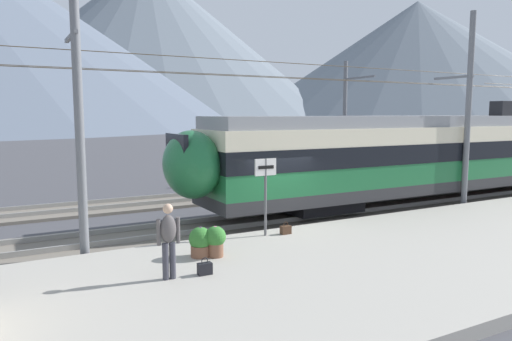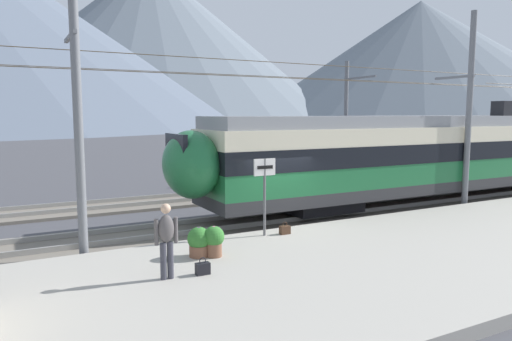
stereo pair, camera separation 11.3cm
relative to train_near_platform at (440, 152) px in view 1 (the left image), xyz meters
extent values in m
plane|color=#424247|center=(-9.29, -1.16, -2.22)|extent=(400.00, 400.00, 0.00)
cube|color=#A39E93|center=(-9.29, -5.73, -2.07)|extent=(120.00, 7.64, 0.30)
cube|color=#6B6359|center=(-9.29, 0.00, -2.16)|extent=(120.00, 3.00, 0.12)
cube|color=gray|center=(-9.29, -0.72, -2.02)|extent=(120.00, 0.07, 0.16)
cube|color=gray|center=(-9.29, 0.72, -2.02)|extent=(120.00, 0.07, 0.16)
cube|color=#6B6359|center=(-9.29, 5.52, -2.16)|extent=(120.00, 3.00, 0.12)
cube|color=gray|center=(-9.29, 4.80, -2.02)|extent=(120.00, 0.07, 0.16)
cube|color=gray|center=(-9.29, 6.23, -2.02)|extent=(120.00, 0.07, 0.16)
cube|color=#2D2D30|center=(0.59, 0.00, -1.30)|extent=(23.67, 2.95, 0.45)
cube|color=#1E6638|center=(0.59, 0.00, -0.65)|extent=(23.67, 2.95, 0.85)
cube|color=black|center=(0.59, 0.00, 0.15)|extent=(23.67, 2.99, 0.75)
cube|color=beige|center=(0.59, 0.00, 0.85)|extent=(23.67, 2.95, 0.65)
cube|color=gray|center=(0.59, 0.00, 1.40)|extent=(23.37, 2.75, 0.45)
cube|color=black|center=(-6.75, 0.00, -1.73)|extent=(2.80, 2.36, 0.42)
ellipsoid|color=#1E6638|center=(-11.80, 0.00, 0.05)|extent=(1.80, 2.72, 2.25)
cube|color=black|center=(-12.30, 0.00, 0.48)|extent=(0.16, 1.77, 1.19)
cube|color=black|center=(4.14, 0.00, 1.98)|extent=(0.90, 0.70, 0.70)
cube|color=#2D2D30|center=(13.13, 5.52, -1.30)|extent=(27.29, 2.94, 0.45)
cube|color=red|center=(13.13, 5.52, -0.65)|extent=(27.29, 2.94, 0.85)
cube|color=black|center=(13.13, 5.52, 0.15)|extent=(27.29, 2.98, 0.75)
cube|color=white|center=(13.13, 5.52, 0.85)|extent=(27.29, 2.94, 0.65)
cube|color=gray|center=(13.13, 5.52, 1.40)|extent=(26.99, 2.74, 0.45)
cube|color=black|center=(4.67, 5.52, -1.73)|extent=(2.80, 2.36, 0.42)
ellipsoid|color=red|center=(-1.06, 5.52, 0.05)|extent=(1.80, 2.71, 2.25)
cube|color=black|center=(-1.56, 5.52, 0.48)|extent=(0.16, 1.77, 1.19)
cylinder|color=slate|center=(-15.46, -1.62, 1.46)|extent=(0.24, 0.24, 7.36)
cube|color=slate|center=(-15.46, -0.81, 3.77)|extent=(0.10, 1.92, 0.10)
cylinder|color=#473823|center=(-15.46, 0.00, 3.52)|extent=(43.22, 0.02, 0.02)
cylinder|color=slate|center=(-0.39, -1.62, 1.79)|extent=(0.24, 0.24, 8.02)
cube|color=slate|center=(-0.39, -0.81, 3.24)|extent=(0.10, 1.92, 0.10)
cylinder|color=#473823|center=(-0.39, 0.00, 2.99)|extent=(43.22, 0.02, 0.02)
cylinder|color=slate|center=(0.90, 7.86, 1.30)|extent=(0.24, 0.24, 7.04)
cube|color=slate|center=(0.90, 6.69, 3.77)|extent=(0.10, 2.64, 0.10)
cylinder|color=#473823|center=(0.90, 5.52, 3.52)|extent=(43.22, 0.02, 0.02)
cylinder|color=#59595B|center=(-10.43, -2.51, -0.77)|extent=(0.08, 0.08, 2.32)
cube|color=silver|center=(-10.43, -2.51, 0.14)|extent=(0.70, 0.06, 0.50)
cube|color=black|center=(-10.43, -2.55, 0.14)|extent=(0.52, 0.01, 0.10)
cylinder|color=#383842|center=(-14.24, -4.79, -1.51)|extent=(0.14, 0.14, 0.82)
cylinder|color=#383842|center=(-14.08, -4.79, -1.51)|extent=(0.14, 0.14, 0.82)
ellipsoid|color=#514C4C|center=(-14.16, -4.79, -0.79)|extent=(0.36, 0.22, 0.62)
sphere|color=tan|center=(-14.16, -4.79, -0.34)|extent=(0.22, 0.22, 0.22)
cylinder|color=#514C4C|center=(-14.38, -4.79, -0.84)|extent=(0.09, 0.09, 0.58)
cylinder|color=#514C4C|center=(-13.94, -4.79, -0.84)|extent=(0.09, 0.09, 0.58)
cube|color=black|center=(-13.36, -4.89, -1.79)|extent=(0.32, 0.18, 0.27)
torus|color=black|center=(-13.36, -4.89, -1.60)|extent=(0.16, 0.02, 0.16)
cube|color=#472D1E|center=(-9.80, -2.66, -1.80)|extent=(0.32, 0.18, 0.25)
torus|color=#472D1E|center=(-9.80, -2.66, -1.62)|extent=(0.16, 0.02, 0.16)
cylinder|color=brown|center=(-12.94, -3.57, -1.78)|extent=(0.50, 0.50, 0.30)
sphere|color=#33752D|center=(-12.94, -3.57, -1.45)|extent=(0.59, 0.59, 0.59)
sphere|color=purple|center=(-12.94, -3.57, -1.32)|extent=(0.33, 0.33, 0.33)
cylinder|color=brown|center=(-12.60, -3.75, -1.74)|extent=(0.40, 0.40, 0.36)
sphere|color=#33752D|center=(-12.60, -3.75, -1.40)|extent=(0.54, 0.54, 0.54)
sphere|color=#DB5193|center=(-12.60, -3.75, -1.28)|extent=(0.30, 0.30, 0.30)
cone|color=slate|center=(41.62, 193.35, 32.41)|extent=(168.89, 168.89, 69.26)
cone|color=slate|center=(148.69, 141.16, 24.66)|extent=(162.93, 162.93, 53.76)
camera|label=1|loc=(-17.28, -14.56, 1.69)|focal=33.14mm
camera|label=2|loc=(-17.18, -14.62, 1.69)|focal=33.14mm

